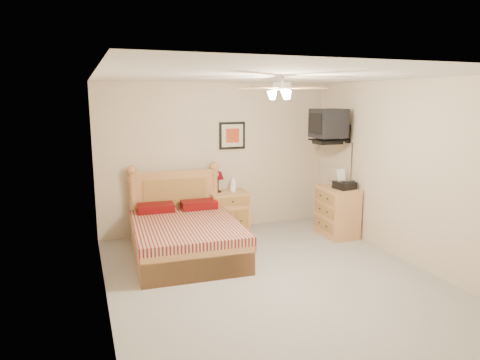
# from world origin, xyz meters

# --- Properties ---
(floor) EXTENTS (4.50, 4.50, 0.00)m
(floor) POSITION_xyz_m (0.00, 0.00, 0.00)
(floor) COLOR gray
(floor) RESTS_ON ground
(ceiling) EXTENTS (4.00, 4.50, 0.04)m
(ceiling) POSITION_xyz_m (0.00, 0.00, 2.50)
(ceiling) COLOR white
(ceiling) RESTS_ON ground
(wall_back) EXTENTS (4.00, 0.04, 2.50)m
(wall_back) POSITION_xyz_m (0.00, 2.25, 1.25)
(wall_back) COLOR #C4B090
(wall_back) RESTS_ON ground
(wall_front) EXTENTS (4.00, 0.04, 2.50)m
(wall_front) POSITION_xyz_m (0.00, -2.25, 1.25)
(wall_front) COLOR #C4B090
(wall_front) RESTS_ON ground
(wall_left) EXTENTS (0.04, 4.50, 2.50)m
(wall_left) POSITION_xyz_m (-2.00, 0.00, 1.25)
(wall_left) COLOR #C4B090
(wall_left) RESTS_ON ground
(wall_right) EXTENTS (0.04, 4.50, 2.50)m
(wall_right) POSITION_xyz_m (2.00, 0.00, 1.25)
(wall_right) COLOR #C4B090
(wall_right) RESTS_ON ground
(bed) EXTENTS (1.54, 1.97, 1.22)m
(bed) POSITION_xyz_m (-0.83, 1.12, 0.61)
(bed) COLOR #A26B39
(bed) RESTS_ON ground
(nightstand) EXTENTS (0.66, 0.51, 0.69)m
(nightstand) POSITION_xyz_m (0.12, 2.00, 0.35)
(nightstand) COLOR #BE8545
(nightstand) RESTS_ON ground
(table_lamp) EXTENTS (0.25, 0.25, 0.35)m
(table_lamp) POSITION_xyz_m (-0.04, 2.07, 0.87)
(table_lamp) COLOR #50040C
(table_lamp) RESTS_ON nightstand
(lotion_bottle) EXTENTS (0.13, 0.13, 0.27)m
(lotion_bottle) POSITION_xyz_m (0.20, 2.01, 0.83)
(lotion_bottle) COLOR white
(lotion_bottle) RESTS_ON nightstand
(framed_picture) EXTENTS (0.46, 0.04, 0.46)m
(framed_picture) POSITION_xyz_m (0.27, 2.23, 1.62)
(framed_picture) COLOR black
(framed_picture) RESTS_ON wall_back
(dresser) EXTENTS (0.51, 0.71, 0.81)m
(dresser) POSITION_xyz_m (1.73, 1.18, 0.41)
(dresser) COLOR #AA6D3D
(dresser) RESTS_ON ground
(fax_machine) EXTENTS (0.33, 0.34, 0.31)m
(fax_machine) POSITION_xyz_m (1.77, 1.06, 0.97)
(fax_machine) COLOR black
(fax_machine) RESTS_ON dresser
(magazine_lower) EXTENTS (0.30, 0.35, 0.03)m
(magazine_lower) POSITION_xyz_m (1.75, 1.44, 0.83)
(magazine_lower) COLOR #BFB19C
(magazine_lower) RESTS_ON dresser
(magazine_upper) EXTENTS (0.20, 0.27, 0.02)m
(magazine_upper) POSITION_xyz_m (1.78, 1.48, 0.85)
(magazine_upper) COLOR gray
(magazine_upper) RESTS_ON magazine_lower
(wall_tv) EXTENTS (0.56, 0.46, 0.58)m
(wall_tv) POSITION_xyz_m (1.75, 1.34, 1.81)
(wall_tv) COLOR black
(wall_tv) RESTS_ON wall_right
(ceiling_fan) EXTENTS (1.14, 1.14, 0.28)m
(ceiling_fan) POSITION_xyz_m (0.00, -0.20, 2.36)
(ceiling_fan) COLOR silver
(ceiling_fan) RESTS_ON ceiling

